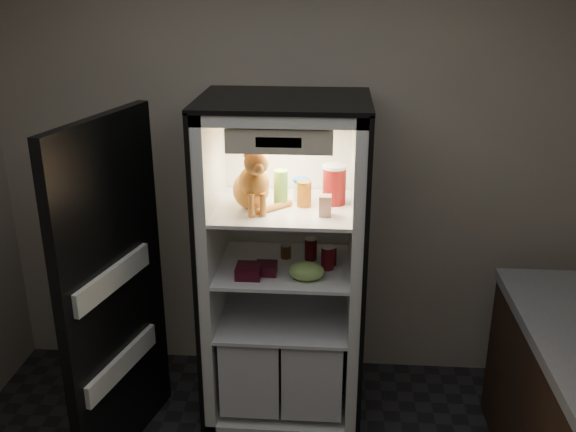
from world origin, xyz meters
name	(u,v)px	position (x,y,z in m)	size (l,w,h in m)	color
room_shell	(251,247)	(0.00, 0.00, 1.62)	(3.60, 3.60, 3.60)	white
refrigerator	(285,283)	(0.00, 1.38, 0.79)	(0.90, 0.72, 1.88)	white
fridge_door	(114,297)	(-0.84, 0.92, 0.91)	(0.26, 0.86, 1.85)	black
tabby_cat	(253,184)	(-0.16, 1.26, 1.43)	(0.35, 0.38, 0.39)	#B45017
parmesan_shaker	(281,188)	(-0.02, 1.32, 1.39)	(0.08, 0.08, 0.20)	#23833A
mayo_tub	(301,190)	(0.09, 1.42, 1.35)	(0.09, 0.09, 0.13)	white
salsa_jar	(304,194)	(0.11, 1.33, 1.36)	(0.08, 0.08, 0.14)	maroon
pepper_jar	(334,184)	(0.27, 1.39, 1.40)	(0.13, 0.13, 0.22)	maroon
cream_carton	(325,206)	(0.23, 1.20, 1.35)	(0.06, 0.06, 0.11)	silver
soda_can_a	(311,249)	(0.15, 1.41, 1.01)	(0.07, 0.07, 0.13)	black
soda_can_b	(331,255)	(0.26, 1.34, 1.00)	(0.06, 0.06, 0.11)	black
soda_can_c	(327,258)	(0.24, 1.29, 1.01)	(0.07, 0.07, 0.13)	black
condiment_jar	(286,251)	(0.00, 1.42, 0.98)	(0.06, 0.06, 0.09)	#543618
grape_bag	(306,271)	(0.13, 1.15, 0.99)	(0.19, 0.14, 0.10)	#72A94F
berry_box_left	(249,271)	(-0.18, 1.16, 0.97)	(0.13, 0.13, 0.07)	#490C1B
berry_box_right	(266,268)	(-0.09, 1.21, 0.97)	(0.11, 0.11, 0.06)	#490C1B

